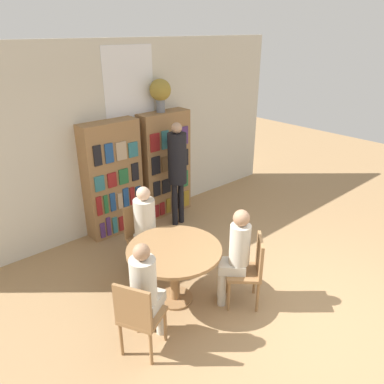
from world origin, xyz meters
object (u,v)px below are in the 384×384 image
at_px(flower_vase, 160,91).
at_px(seated_reader_right, 236,252).
at_px(chair_far_side, 250,267).
at_px(bookshelf_left, 113,179).
at_px(librarian_standing, 177,164).
at_px(reading_table, 174,258).
at_px(seated_reader_left, 146,225).
at_px(bookshelf_right, 165,164).
at_px(seated_reader_back, 146,287).
at_px(chair_left_side, 141,233).
at_px(chair_near_camera, 139,315).

relative_size(flower_vase, seated_reader_right, 0.42).
height_order(chair_far_side, seated_reader_right, seated_reader_right).
bearing_deg(bookshelf_left, librarian_standing, -28.57).
bearing_deg(reading_table, seated_reader_left, 81.41).
distance_m(chair_far_side, seated_reader_right, 0.28).
bearing_deg(chair_far_side, librarian_standing, 27.49).
bearing_deg(reading_table, librarian_standing, 49.23).
bearing_deg(seated_reader_right, chair_far_side, -90.00).
xyz_separation_m(bookshelf_right, seated_reader_left, (-1.33, -1.29, -0.20)).
bearing_deg(seated_reader_back, seated_reader_left, 117.07).
xyz_separation_m(bookshelf_left, seated_reader_right, (0.13, -2.52, -0.20)).
height_order(bookshelf_right, flower_vase, flower_vase).
relative_size(bookshelf_left, flower_vase, 3.45).
height_order(chair_left_side, seated_reader_left, seated_reader_left).
height_order(seated_reader_right, seated_reader_back, seated_reader_right).
distance_m(flower_vase, chair_far_side, 3.23).
bearing_deg(seated_reader_right, chair_left_side, 59.73).
bearing_deg(chair_far_side, reading_table, 90.00).
bearing_deg(flower_vase, bookshelf_right, -6.52).
distance_m(seated_reader_left, librarian_standing, 1.48).
bearing_deg(chair_left_side, bookshelf_right, -130.69).
bearing_deg(reading_table, bookshelf_right, 54.52).
xyz_separation_m(seated_reader_back, librarian_standing, (1.95, 1.85, 0.38)).
distance_m(reading_table, chair_near_camera, 0.91).
xyz_separation_m(bookshelf_right, chair_left_side, (-1.30, -1.12, -0.41)).
height_order(flower_vase, librarian_standing, flower_vase).
bearing_deg(seated_reader_left, chair_near_camera, 59.85).
distance_m(chair_left_side, librarian_standing, 1.45).
bearing_deg(librarian_standing, seated_reader_back, -136.53).
height_order(seated_reader_right, librarian_standing, librarian_standing).
bearing_deg(chair_far_side, chair_left_side, 63.00).
xyz_separation_m(flower_vase, seated_reader_left, (-1.28, -1.30, -1.46)).
relative_size(chair_near_camera, chair_far_side, 1.00).
height_order(chair_left_side, librarian_standing, librarian_standing).
bearing_deg(bookshelf_right, reading_table, -125.48).
bearing_deg(chair_left_side, librarian_standing, -143.54).
relative_size(seated_reader_left, seated_reader_right, 0.99).
bearing_deg(librarian_standing, seated_reader_right, -111.37).
relative_size(bookshelf_right, seated_reader_left, 1.47).
height_order(bookshelf_right, librarian_standing, bookshelf_right).
bearing_deg(chair_near_camera, chair_left_side, 117.00).
height_order(bookshelf_left, seated_reader_left, bookshelf_left).
xyz_separation_m(chair_left_side, seated_reader_back, (-0.78, -1.23, 0.20)).
relative_size(bookshelf_left, reading_table, 1.62).
distance_m(bookshelf_right, chair_near_camera, 3.33).
relative_size(seated_reader_left, librarian_standing, 0.71).
distance_m(flower_vase, seated_reader_back, 3.44).
xyz_separation_m(reading_table, librarian_standing, (1.31, 1.52, 0.48)).
bearing_deg(reading_table, seated_reader_right, -44.59).
bearing_deg(bookshelf_left, seated_reader_left, -102.08).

